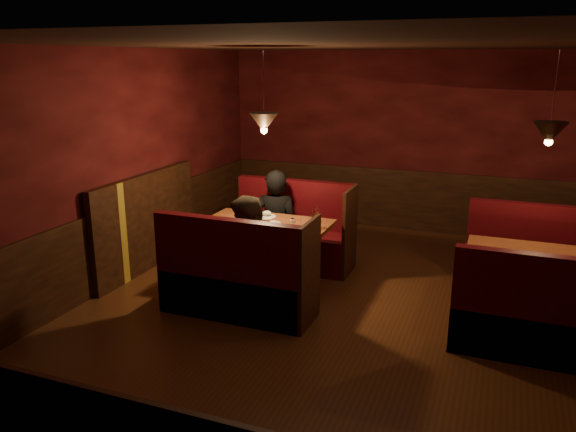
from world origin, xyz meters
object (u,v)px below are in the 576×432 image
at_px(main_bench_near, 237,285).
at_px(second_table, 532,271).
at_px(diner_a, 276,207).
at_px(diner_b, 250,240).
at_px(main_bench_far, 293,238).
at_px(second_bench_far, 531,266).
at_px(main_table, 267,238).
at_px(second_bench_near, 536,324).

xyz_separation_m(main_bench_near, second_table, (3.01, 1.04, 0.21)).
relative_size(diner_a, diner_b, 1.02).
xyz_separation_m(main_bench_far, diner_a, (-0.18, -0.18, 0.48)).
relative_size(main_bench_far, second_bench_far, 1.12).
xyz_separation_m(main_table, second_bench_near, (3.06, -0.67, -0.29)).
xyz_separation_m(main_table, diner_a, (-0.16, 0.69, 0.21)).
relative_size(main_table, main_bench_near, 0.91).
distance_m(main_bench_far, diner_b, 1.63).
relative_size(main_table, diner_a, 0.91).
xyz_separation_m(main_bench_near, second_bench_near, (3.04, 0.21, -0.02)).
xyz_separation_m(second_bench_far, diner_b, (-2.96, -1.66, 0.49)).
distance_m(second_bench_far, diner_a, 3.27).
bearing_deg(diner_a, main_bench_near, 87.01).
bearing_deg(second_table, main_bench_near, -160.98).
height_order(main_table, second_bench_far, second_bench_far).
relative_size(main_bench_far, second_bench_near, 1.12).
relative_size(second_table, diner_a, 0.81).
relative_size(second_bench_near, diner_a, 0.89).
height_order(main_table, main_bench_near, main_bench_near).
height_order(second_bench_far, second_bench_near, same).
distance_m(main_bench_far, diner_a, 0.55).
distance_m(diner_a, diner_b, 1.40).
distance_m(second_bench_far, diner_b, 3.43).
bearing_deg(main_table, second_bench_near, -12.34).
xyz_separation_m(second_bench_far, second_bench_near, (0.00, -1.65, 0.00)).
height_order(diner_a, diner_b, diner_a).
bearing_deg(main_bench_far, main_bench_near, -90.00).
xyz_separation_m(main_bench_far, second_table, (3.01, -0.72, 0.21)).
xyz_separation_m(main_bench_near, diner_b, (0.08, 0.20, 0.46)).
bearing_deg(second_bench_near, second_bench_far, 90.00).
bearing_deg(main_bench_near, second_bench_far, 31.47).
height_order(main_bench_near, diner_b, diner_b).
bearing_deg(second_table, second_bench_near, -87.80).
bearing_deg(second_table, diner_b, -164.09).
height_order(second_table, diner_b, diner_b).
bearing_deg(diner_a, main_table, 93.66).
bearing_deg(diner_b, main_table, 103.42).
relative_size(main_table, second_bench_far, 1.02).
relative_size(second_table, diner_b, 0.83).
height_order(main_bench_far, second_bench_near, main_bench_far).
bearing_deg(second_table, second_bench_far, 87.80).
relative_size(main_bench_far, main_bench_near, 1.00).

